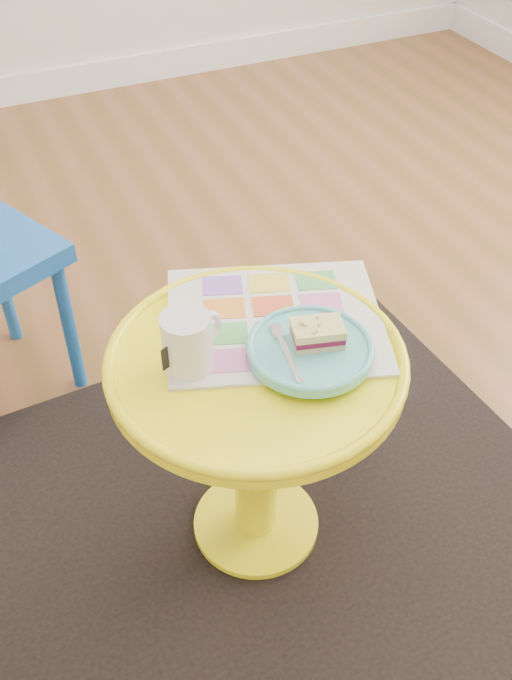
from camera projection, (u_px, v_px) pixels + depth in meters
name	position (u px, v px, depth m)	size (l,w,h in m)	color
floor	(245.00, 420.00, 1.79)	(4.00, 4.00, 0.00)	brown
rug	(256.00, 525.00, 1.56)	(1.30, 1.10, 0.01)	black
side_table	(256.00, 413.00, 1.34)	(0.50, 0.50, 0.48)	#FFEE15
newspaper	(275.00, 320.00, 1.32)	(0.37, 0.32, 0.01)	silver
mug	(188.00, 342.00, 1.20)	(0.11, 0.08, 0.11)	silver
plate	(310.00, 350.00, 1.24)	(0.21, 0.21, 0.02)	#59BCB7
cake_slice	(318.00, 334.00, 1.23)	(0.09, 0.07, 0.04)	#D3BC8C
fork	(286.00, 351.00, 1.22)	(0.04, 0.14, 0.00)	silver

